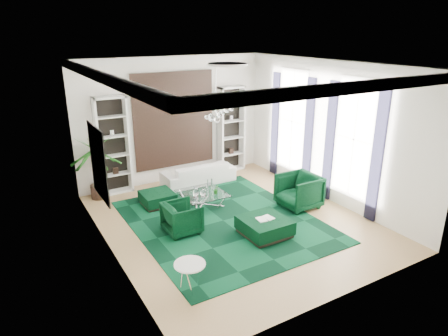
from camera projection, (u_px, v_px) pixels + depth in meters
floor at (233, 221)px, 9.94m from camera, size 6.00×7.00×0.02m
ceiling at (235, 63)px, 8.68m from camera, size 6.00×7.00×0.02m
wall_back at (173, 120)px, 12.16m from camera, size 6.00×0.02×3.80m
wall_front at (348, 200)px, 6.45m from camera, size 6.00×0.02×3.80m
wall_left at (104, 169)px, 7.87m from camera, size 0.02×7.00×3.80m
wall_right at (329, 132)px, 10.75m from camera, size 0.02×7.00×3.80m
crown_molding at (235, 69)px, 8.71m from camera, size 6.00×7.00×0.18m
ceiling_medallion at (228, 64)px, 8.93m from camera, size 0.90×0.90×0.05m
tapestry at (174, 120)px, 12.12m from camera, size 2.50×0.06×2.80m
shelving_left at (113, 146)px, 11.23m from camera, size 0.90×0.38×2.80m
shelving_right at (231, 129)px, 13.10m from camera, size 0.90×0.38×2.80m
painting at (99, 163)px, 8.39m from camera, size 0.04×1.30×1.60m
window_near at (354, 139)px, 10.00m from camera, size 0.03×1.10×2.90m
curtain_near_a at (377, 157)px, 9.43m from camera, size 0.07×0.30×3.25m
curtain_near_b at (330, 142)px, 10.70m from camera, size 0.07×0.30×3.25m
window_far at (292, 121)px, 11.96m from camera, size 0.03×1.10×2.90m
curtain_far_a at (308, 135)px, 11.39m from camera, size 0.07×0.30×3.25m
curtain_far_b at (275, 125)px, 12.66m from camera, size 0.07×0.30×3.25m
rug at (223, 221)px, 9.91m from camera, size 4.20×5.00×0.02m
sofa at (198, 173)px, 12.27m from camera, size 2.23×0.87×0.65m
armchair_left at (182, 218)px, 9.28m from camera, size 0.80×0.78×0.73m
armchair_right at (299, 191)px, 10.57m from camera, size 0.99×0.97×0.91m
coffee_table at (203, 200)px, 10.67m from camera, size 1.15×1.15×0.39m
ottoman_side at (158, 199)px, 10.77m from camera, size 0.83×0.83×0.37m
ottoman_front at (265, 227)px, 9.19m from camera, size 1.02×1.02×0.41m
book at (265, 218)px, 9.12m from camera, size 0.40×0.27×0.03m
side_table at (190, 277)px, 7.21m from camera, size 0.57×0.57×0.55m
palm at (95, 158)px, 10.91m from camera, size 1.46×1.46×2.34m
chandelier at (216, 106)px, 9.14m from camera, size 0.83×0.83×0.75m
table_plant at (216, 189)px, 10.51m from camera, size 0.15×0.12×0.26m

